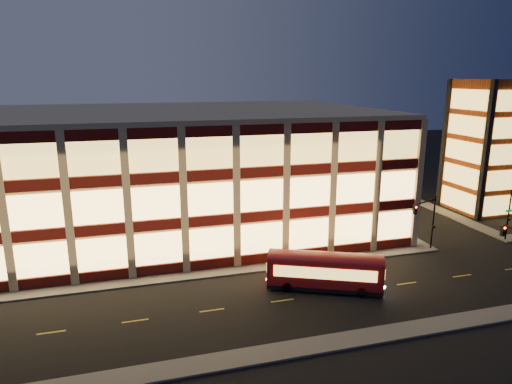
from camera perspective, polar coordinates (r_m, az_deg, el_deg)
name	(u,v)px	position (r m, az deg, el deg)	size (l,w,h in m)	color
ground	(221,277)	(43.74, -4.37, -10.55)	(200.00, 200.00, 0.00)	black
sidewalk_office_south	(188,276)	(44.18, -8.52, -10.30)	(54.00, 2.00, 0.15)	#514F4C
sidewalk_office_east	(356,209)	(66.39, 12.34, -2.06)	(2.00, 30.00, 0.15)	#514F4C
sidewalk_tower_west	(422,203)	(72.14, 20.08, -1.31)	(2.00, 30.00, 0.15)	#514F4C
sidewalk_near	(260,355)	(32.65, 0.53, -19.69)	(100.00, 2.00, 0.15)	#514F4C
office_building	(169,169)	(57.18, -10.82, 2.82)	(50.45, 30.45, 14.50)	tan
stair_tower	(488,147)	(70.37, 27.04, 5.06)	(8.60, 8.60, 18.00)	#8C3814
traffic_signal_far	(427,215)	(51.32, 20.58, -2.76)	(3.79, 1.87, 6.00)	black
trolley_bus	(325,269)	(41.10, 8.59, -9.50)	(10.10, 6.45, 3.38)	#91070B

